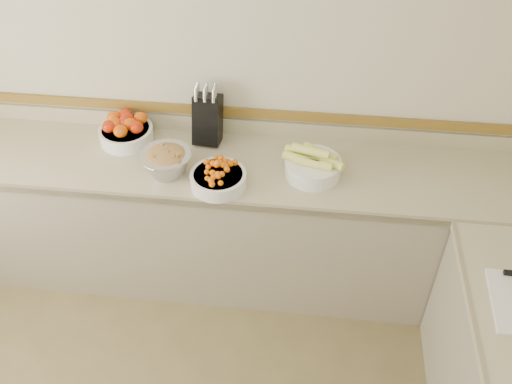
# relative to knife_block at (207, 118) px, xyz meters

# --- Properties ---
(back_wall) EXTENTS (4.00, 0.00, 4.00)m
(back_wall) POSITION_rel_knife_block_xyz_m (-0.00, 0.10, 0.25)
(back_wall) COLOR beige
(back_wall) RESTS_ON ground_plane
(counter_back) EXTENTS (4.00, 0.65, 1.08)m
(counter_back) POSITION_rel_knife_block_xyz_m (-0.00, -0.22, -0.60)
(counter_back) COLOR tan
(counter_back) RESTS_ON ground_plane
(knife_block) EXTENTS (0.17, 0.20, 0.38)m
(knife_block) POSITION_rel_knife_block_xyz_m (0.00, 0.00, 0.00)
(knife_block) COLOR black
(knife_block) RESTS_ON counter_back
(tomato_bowl) EXTENTS (0.32, 0.32, 0.16)m
(tomato_bowl) POSITION_rel_knife_block_xyz_m (-0.49, -0.06, -0.08)
(tomato_bowl) COLOR white
(tomato_bowl) RESTS_ON counter_back
(cherry_tomato_bowl) EXTENTS (0.31, 0.31, 0.16)m
(cherry_tomato_bowl) POSITION_rel_knife_block_xyz_m (0.13, -0.40, -0.10)
(cherry_tomato_bowl) COLOR white
(cherry_tomato_bowl) RESTS_ON counter_back
(corn_bowl) EXTENTS (0.34, 0.31, 0.19)m
(corn_bowl) POSITION_rel_knife_block_xyz_m (0.63, -0.25, -0.09)
(corn_bowl) COLOR white
(corn_bowl) RESTS_ON counter_back
(rhubarb_bowl) EXTENTS (0.29, 0.29, 0.16)m
(rhubarb_bowl) POSITION_rel_knife_block_xyz_m (-0.17, -0.33, -0.07)
(rhubarb_bowl) COLOR #B2B2BA
(rhubarb_bowl) RESTS_ON counter_back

